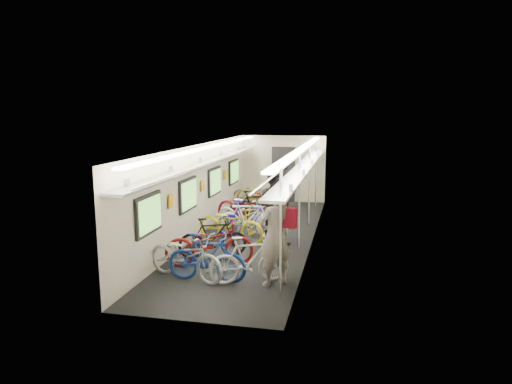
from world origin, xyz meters
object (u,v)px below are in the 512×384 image
at_px(bicycle_1, 207,258).
at_px(backpack, 290,218).
at_px(passenger_near, 275,236).
at_px(passenger_mid, 274,207).
at_px(bicycle_0, 186,256).

bearing_deg(bicycle_1, backpack, -80.13).
relative_size(bicycle_1, backpack, 4.16).
xyz_separation_m(passenger_near, backpack, (0.25, 0.14, 0.33)).
bearing_deg(passenger_mid, bicycle_0, 87.62).
distance_m(bicycle_1, passenger_mid, 2.92).
height_order(bicycle_0, passenger_near, passenger_near).
bearing_deg(bicycle_0, bicycle_1, -75.16).
bearing_deg(backpack, passenger_near, -141.56).
height_order(bicycle_0, backpack, backpack).
bearing_deg(bicycle_1, passenger_mid, -15.62).
xyz_separation_m(bicycle_1, passenger_near, (1.31, 0.09, 0.47)).
distance_m(passenger_mid, backpack, 2.65).
height_order(bicycle_0, bicycle_1, bicycle_1).
distance_m(bicycle_0, bicycle_1, 0.44).
bearing_deg(bicycle_0, backpack, -64.19).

